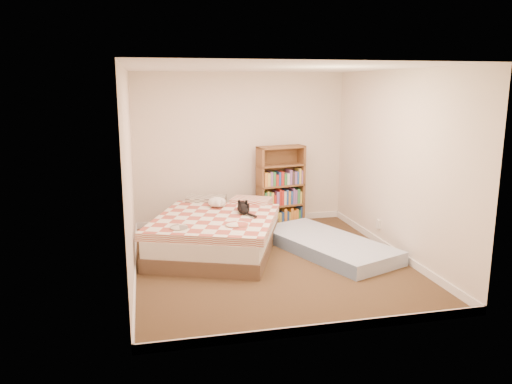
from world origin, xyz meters
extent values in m
cube|color=#422E1C|center=(0.00, 0.00, 0.00)|extent=(3.50, 4.00, 0.01)
cube|color=white|center=(0.00, 0.00, 2.50)|extent=(3.50, 4.00, 0.01)
cube|color=beige|center=(0.00, 2.00, 1.25)|extent=(3.50, 0.01, 2.50)
cube|color=beige|center=(0.00, -2.00, 1.25)|extent=(3.50, 0.01, 2.50)
cube|color=beige|center=(-1.75, 0.00, 1.25)|extent=(0.01, 4.00, 2.50)
cube|color=beige|center=(1.75, 0.00, 1.25)|extent=(0.01, 4.00, 2.50)
cube|color=white|center=(0.00, 1.99, 0.05)|extent=(3.50, 0.02, 0.10)
cube|color=white|center=(0.00, -1.99, 0.05)|extent=(3.50, 0.02, 0.10)
cube|color=white|center=(-1.74, 0.00, 0.05)|extent=(0.02, 4.00, 0.10)
cube|color=white|center=(1.74, 0.00, 0.05)|extent=(0.02, 4.00, 0.10)
cube|color=white|center=(1.74, 0.40, 0.30)|extent=(0.03, 0.09, 0.13)
cube|color=brown|center=(-0.60, 0.67, 0.10)|extent=(2.20, 2.57, 0.20)
cube|color=silver|center=(-0.60, 0.67, 0.30)|extent=(2.15, 2.52, 0.22)
cube|color=#AD5040|center=(-0.60, 0.67, 0.47)|extent=(2.13, 2.23, 0.11)
cube|color=#6D675C|center=(-0.96, 1.48, 0.50)|extent=(0.69, 0.57, 0.16)
cube|color=#AD5040|center=(-0.24, 1.48, 0.50)|extent=(0.69, 0.57, 0.16)
cube|color=brown|center=(0.25, 1.75, 0.66)|extent=(0.09, 0.27, 1.32)
cube|color=brown|center=(1.00, 1.75, 0.66)|extent=(0.09, 0.27, 1.32)
cube|color=brown|center=(0.62, 1.87, 0.66)|extent=(0.78, 0.16, 1.32)
cube|color=brown|center=(0.62, 1.75, 0.02)|extent=(0.83, 0.41, 0.03)
cube|color=brown|center=(0.62, 1.75, 0.67)|extent=(0.83, 0.41, 0.03)
cube|color=brown|center=(0.62, 1.75, 1.30)|extent=(0.83, 0.41, 0.03)
cube|color=#6A87B1|center=(0.89, 0.25, 0.09)|extent=(1.63, 2.27, 0.19)
ellipsoid|color=black|center=(-0.23, 0.65, 0.58)|extent=(0.20, 0.39, 0.12)
sphere|color=black|center=(-0.23, 0.85, 0.59)|extent=(0.13, 0.13, 0.11)
cone|color=black|center=(-0.27, 0.88, 0.64)|extent=(0.04, 0.04, 0.04)
cone|color=black|center=(-0.20, 0.88, 0.64)|extent=(0.04, 0.04, 0.04)
cylinder|color=black|center=(-0.14, 0.40, 0.55)|extent=(0.06, 0.21, 0.04)
ellipsoid|color=silver|center=(-0.54, 1.09, 0.59)|extent=(0.40, 0.40, 0.14)
sphere|color=silver|center=(-0.46, 1.00, 0.61)|extent=(0.16, 0.16, 0.12)
sphere|color=silver|center=(-0.42, 0.96, 0.59)|extent=(0.07, 0.07, 0.05)
sphere|color=silver|center=(-0.66, 1.15, 0.58)|extent=(0.09, 0.09, 0.07)
camera|label=1|loc=(-1.57, -6.06, 2.29)|focal=35.00mm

